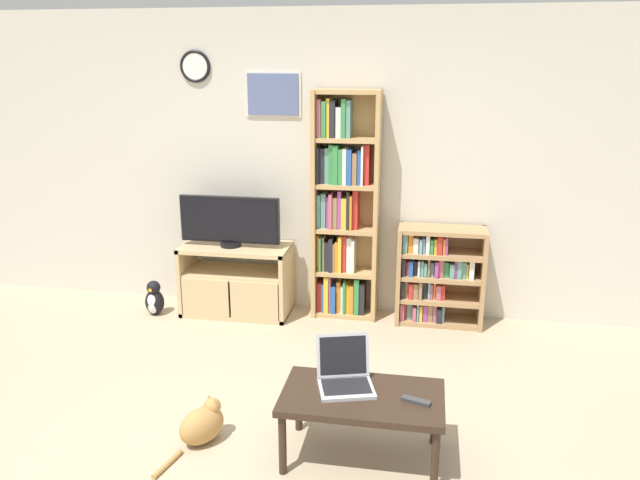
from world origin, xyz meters
TOP-DOWN VIEW (x-y plane):
  - ground_plane at (0.00, 0.00)m, footprint 18.00×18.00m
  - wall_back at (-0.01, 2.30)m, footprint 7.00×0.09m
  - tv_stand at (-0.77, 2.00)m, footprint 0.95×0.46m
  - television at (-0.81, 1.99)m, footprint 0.87×0.18m
  - bookshelf_tall at (0.15, 2.14)m, footprint 0.56×0.26m
  - bookshelf_short at (0.95, 2.11)m, footprint 0.73×0.32m
  - coffee_table at (0.55, 0.09)m, footprint 0.90×0.51m
  - laptop at (0.44, 0.18)m, footprint 0.38×0.37m
  - remote_near_laptop at (0.85, 0.06)m, footprint 0.17×0.09m
  - cat at (-0.39, 0.08)m, footprint 0.32×0.55m
  - penguin_figurine at (-1.49, 1.83)m, footprint 0.17×0.15m

SIDE VIEW (x-z plane):
  - ground_plane at x=0.00m, z-range 0.00..0.00m
  - cat at x=-0.39m, z-range -0.02..0.25m
  - penguin_figurine at x=-1.49m, z-range -0.01..0.30m
  - tv_stand at x=-0.77m, z-range 0.00..0.63m
  - coffee_table at x=0.55m, z-range 0.16..0.56m
  - remote_near_laptop at x=0.85m, z-range 0.41..0.43m
  - bookshelf_short at x=0.95m, z-range 0.00..0.84m
  - laptop at x=0.44m, z-range 0.34..0.61m
  - television at x=-0.81m, z-range 0.63..1.07m
  - bookshelf_tall at x=0.15m, z-range -0.03..1.93m
  - wall_back at x=-0.01m, z-range 0.01..2.61m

